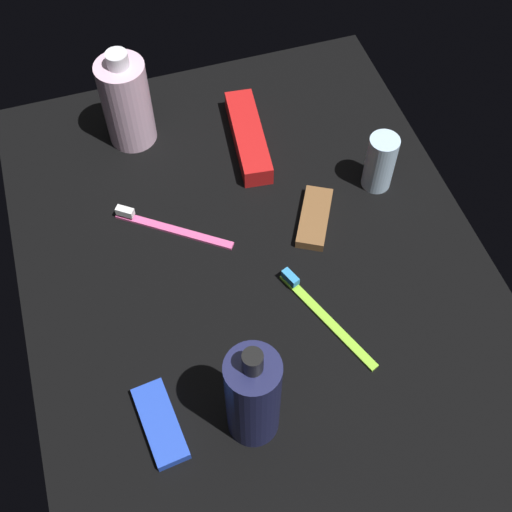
{
  "coord_description": "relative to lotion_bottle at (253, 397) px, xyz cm",
  "views": [
    {
      "loc": [
        -47.24,
        14.88,
        78.58
      ],
      "look_at": [
        0.0,
        0.0,
        3.0
      ],
      "focal_mm": 46.81,
      "sensor_mm": 36.0,
      "label": 1
    }
  ],
  "objects": [
    {
      "name": "snack_bar_blue",
      "position": [
        2.95,
        10.76,
        -7.54
      ],
      "size": [
        10.77,
        5.1,
        1.5
      ],
      "primitive_type": "cube",
      "rotation": [
        0.0,
        0.0,
        0.11
      ],
      "color": "blue",
      "rests_on": "ground_plane"
    },
    {
      "name": "ground_plane",
      "position": [
        21.0,
        -6.96,
        -8.89
      ],
      "size": [
        84.0,
        64.0,
        1.2
      ],
      "primitive_type": "cube",
      "color": "black"
    },
    {
      "name": "deodorant_stick",
      "position": [
        30.07,
        -28.83,
        -3.58
      ],
      "size": [
        4.37,
        4.37,
        9.42
      ],
      "primitive_type": "cylinder",
      "color": "silver",
      "rests_on": "ground_plane"
    },
    {
      "name": "lotion_bottle",
      "position": [
        0.0,
        0.0,
        0.0
      ],
      "size": [
        6.2,
        6.2,
        18.97
      ],
      "color": "#1B1E45",
      "rests_on": "ground_plane"
    },
    {
      "name": "bodywash_bottle",
      "position": [
        50.6,
        4.18,
        -0.91
      ],
      "size": [
        7.4,
        7.4,
        16.49
      ],
      "color": "silver",
      "rests_on": "ground_plane"
    },
    {
      "name": "toothpaste_box_red",
      "position": [
        43.54,
        -12.79,
        -6.69
      ],
      "size": [
        17.98,
        6.31,
        3.2
      ],
      "primitive_type": "cube",
      "rotation": [
        0.0,
        0.0,
        -0.11
      ],
      "color": "red",
      "rests_on": "ground_plane"
    },
    {
      "name": "toothbrush_lime",
      "position": [
        11.31,
        -13.03,
        -7.68
      ],
      "size": [
        17.15,
        7.82,
        2.1
      ],
      "color": "#8CD133",
      "rests_on": "ground_plane"
    },
    {
      "name": "toothbrush_pink",
      "position": [
        31.23,
        3.35,
        -7.68
      ],
      "size": [
        11.53,
        15.28,
        2.1
      ],
      "color": "#E55999",
      "rests_on": "ground_plane"
    },
    {
      "name": "snack_bar_brown",
      "position": [
        26.18,
        -17.51,
        -7.54
      ],
      "size": [
        11.05,
        8.49,
        1.5
      ],
      "primitive_type": "cube",
      "rotation": [
        0.0,
        0.0,
        -0.5
      ],
      "color": "brown",
      "rests_on": "ground_plane"
    }
  ]
}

